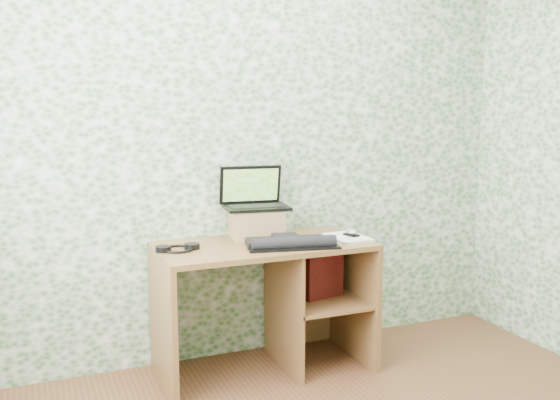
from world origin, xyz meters
name	(u,v)px	position (x,y,z in m)	size (l,w,h in m)	color
wall_back	(245,142)	(0.00, 1.75, 1.30)	(3.50, 3.50, 0.00)	silver
desk	(275,286)	(0.08, 1.47, 0.48)	(1.20, 0.60, 0.75)	brown
riser	(256,224)	(0.01, 1.58, 0.84)	(0.29, 0.24, 0.17)	#A07A47
laptop	(254,198)	(0.01, 1.62, 0.98)	(0.39, 0.30, 0.24)	black
keyboard	(289,242)	(0.10, 1.31, 0.77)	(0.51, 0.34, 0.07)	black
headphones	(178,248)	(-0.49, 1.46, 0.76)	(0.24, 0.18, 0.03)	black
notepad	(348,237)	(0.50, 1.38, 0.76)	(0.20, 0.28, 0.01)	silver
mouse	(351,233)	(0.52, 1.37, 0.78)	(0.06, 0.10, 0.03)	#B1B1B3
pen	(351,234)	(0.54, 1.41, 0.77)	(0.01, 0.01, 0.13)	black
red_box	(323,272)	(0.37, 1.44, 0.54)	(0.26, 0.08, 0.31)	maroon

